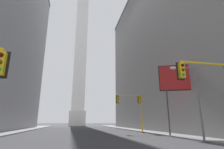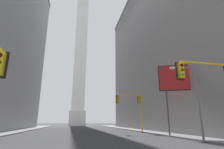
{
  "view_description": "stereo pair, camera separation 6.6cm",
  "coord_description": "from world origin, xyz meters",
  "px_view_note": "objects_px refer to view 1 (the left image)",
  "views": [
    {
      "loc": [
        -1.7,
        -0.55,
        1.8
      ],
      "look_at": [
        12.67,
        65.98,
        20.15
      ],
      "focal_mm": 28.0,
      "sensor_mm": 36.0,
      "label": 1
    },
    {
      "loc": [
        -1.64,
        -0.56,
        1.8
      ],
      "look_at": [
        12.67,
        65.98,
        20.15
      ],
      "focal_mm": 28.0,
      "sensor_mm": 36.0,
      "label": 2
    }
  ],
  "objects_px": {
    "traffic_light_near_right": "(217,82)",
    "obelisk": "(80,52)",
    "billboard_sign": "(179,79)",
    "traffic_light_mid_right": "(133,104)",
    "street_lamp": "(194,93)"
  },
  "relations": [
    {
      "from": "traffic_light_near_right",
      "to": "obelisk",
      "type": "bearing_deg",
      "value": 96.75
    },
    {
      "from": "billboard_sign",
      "to": "obelisk",
      "type": "bearing_deg",
      "value": 100.67
    },
    {
      "from": "obelisk",
      "to": "traffic_light_mid_right",
      "type": "xyz_separation_m",
      "value": [
        8.25,
        -52.97,
        -29.97
      ]
    },
    {
      "from": "obelisk",
      "to": "street_lamp",
      "type": "xyz_separation_m",
      "value": [
        9.38,
        -67.27,
        -30.3
      ]
    },
    {
      "from": "street_lamp",
      "to": "billboard_sign",
      "type": "bearing_deg",
      "value": 67.25
    },
    {
      "from": "obelisk",
      "to": "street_lamp",
      "type": "distance_m",
      "value": 74.37
    },
    {
      "from": "traffic_light_near_right",
      "to": "street_lamp",
      "type": "distance_m",
      "value": 4.06
    },
    {
      "from": "traffic_light_near_right",
      "to": "billboard_sign",
      "type": "distance_m",
      "value": 10.21
    },
    {
      "from": "traffic_light_mid_right",
      "to": "street_lamp",
      "type": "bearing_deg",
      "value": -85.48
    },
    {
      "from": "obelisk",
      "to": "traffic_light_mid_right",
      "type": "bearing_deg",
      "value": -81.15
    },
    {
      "from": "obelisk",
      "to": "billboard_sign",
      "type": "relative_size",
      "value": 7.94
    },
    {
      "from": "billboard_sign",
      "to": "traffic_light_near_right",
      "type": "bearing_deg",
      "value": -108.98
    },
    {
      "from": "traffic_light_mid_right",
      "to": "traffic_light_near_right",
      "type": "height_order",
      "value": "traffic_light_mid_right"
    },
    {
      "from": "obelisk",
      "to": "street_lamp",
      "type": "relative_size",
      "value": 10.29
    },
    {
      "from": "traffic_light_mid_right",
      "to": "billboard_sign",
      "type": "distance_m",
      "value": 9.8
    }
  ]
}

